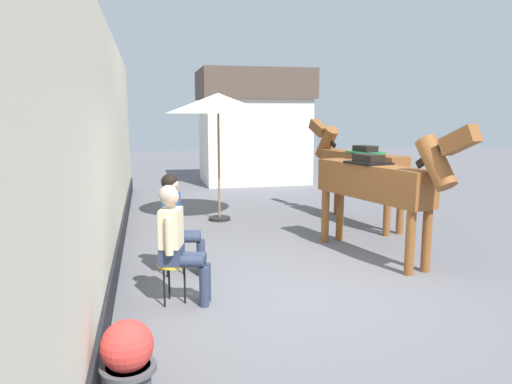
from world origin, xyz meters
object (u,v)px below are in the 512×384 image
saddled_horse_near (378,183)px  flower_planter_near (128,359)px  saddled_horse_far (357,166)px  cafe_parasol (218,104)px  seated_visitor_near (177,238)px  seated_visitor_far (177,219)px

saddled_horse_near → flower_planter_near: saddled_horse_near is taller
saddled_horse_far → cafe_parasol: size_ratio=1.14×
flower_planter_near → cafe_parasol: cafe_parasol is taller
seated_visitor_near → cafe_parasol: cafe_parasol is taller
seated_visitor_near → saddled_horse_far: size_ratio=0.47×
seated_visitor_near → cafe_parasol: bearing=75.3°
saddled_horse_near → seated_visitor_far: bearing=-177.6°
saddled_horse_near → cafe_parasol: size_ratio=1.14×
seated_visitor_near → saddled_horse_near: bearing=20.8°
cafe_parasol → saddled_horse_near: bearing=-58.0°
seated_visitor_near → cafe_parasol: (1.12, 4.28, 1.59)m
seated_visitor_far → flower_planter_near: seated_visitor_far is taller
seated_visitor_far → saddled_horse_near: 3.03m
seated_visitor_far → flower_planter_near: 2.97m
flower_planter_near → cafe_parasol: (1.62, 6.12, 2.03)m
seated_visitor_near → cafe_parasol: size_ratio=0.54×
seated_visitor_far → saddled_horse_near: saddled_horse_near is taller
flower_planter_near → cafe_parasol: bearing=75.2°
saddled_horse_near → cafe_parasol: cafe_parasol is taller
saddled_horse_far → flower_planter_near: bearing=-128.9°
seated_visitor_far → saddled_horse_far: 4.42m
seated_visitor_near → saddled_horse_far: bearing=42.4°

